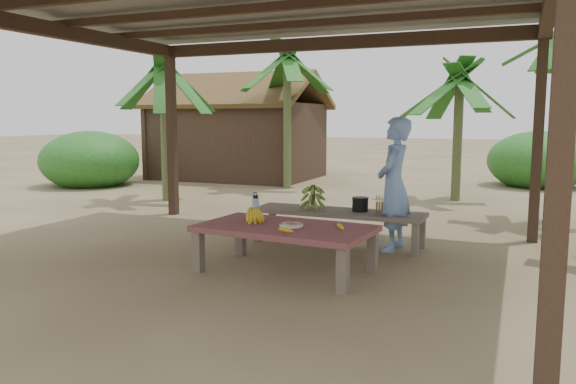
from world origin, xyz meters
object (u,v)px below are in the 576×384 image
at_px(cooking_pot, 360,205).
at_px(woman, 394,184).
at_px(work_table, 285,232).
at_px(plate, 291,225).
at_px(ripe_banana_bunch, 251,214).
at_px(water_flask, 256,207).
at_px(bench, 338,215).

distance_m(cooking_pot, woman, 0.52).
xyz_separation_m(work_table, plate, (0.08, -0.03, 0.08)).
relative_size(ripe_banana_bunch, woman, 0.17).
distance_m(plate, woman, 1.67).
xyz_separation_m(work_table, water_flask, (-0.49, 0.30, 0.19)).
bearing_deg(cooking_pot, work_table, -105.15).
distance_m(work_table, ripe_banana_bunch, 0.47).
distance_m(work_table, woman, 1.70).
relative_size(plate, cooking_pot, 1.24).
xyz_separation_m(plate, cooking_pot, (0.32, 1.52, 0.02)).
xyz_separation_m(plate, water_flask, (-0.57, 0.33, 0.11)).
xyz_separation_m(ripe_banana_bunch, cooking_pot, (0.84, 1.42, -0.05)).
relative_size(plate, water_flask, 0.84).
bearing_deg(plate, work_table, 159.54).
bearing_deg(cooking_pot, water_flask, -126.85).
height_order(water_flask, woman, woman).
bearing_deg(cooking_pot, plate, -102.07).
height_order(bench, woman, woman).
relative_size(work_table, water_flask, 6.32).
distance_m(water_flask, cooking_pot, 1.49).
xyz_separation_m(bench, ripe_banana_bunch, (-0.56, -1.38, 0.19)).
bearing_deg(ripe_banana_bunch, work_table, -8.44).
height_order(water_flask, cooking_pot, water_flask).
height_order(plate, cooking_pot, cooking_pot).
bearing_deg(work_table, bench, 89.92).
relative_size(bench, ripe_banana_bunch, 7.74).
bearing_deg(woman, work_table, -26.17).
relative_size(cooking_pot, woman, 0.12).
distance_m(ripe_banana_bunch, cooking_pot, 1.65).
bearing_deg(cooking_pot, ripe_banana_bunch, -120.48).
distance_m(bench, ripe_banana_bunch, 1.50).
height_order(ripe_banana_bunch, water_flask, water_flask).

